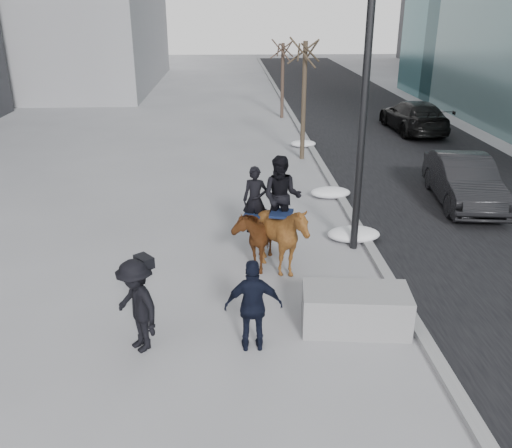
{
  "coord_description": "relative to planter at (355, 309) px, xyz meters",
  "views": [
    {
      "loc": [
        -0.54,
        -9.34,
        5.81
      ],
      "look_at": [
        0.0,
        1.2,
        1.5
      ],
      "focal_mm": 38.0,
      "sensor_mm": 36.0,
      "label": 1
    }
  ],
  "objects": [
    {
      "name": "ground",
      "position": [
        -1.81,
        0.51,
        -0.4
      ],
      "size": [
        120.0,
        120.0,
        0.0
      ],
      "primitive_type": "plane",
      "color": "gray",
      "rests_on": "ground"
    },
    {
      "name": "road",
      "position": [
        5.19,
        10.51,
        -0.4
      ],
      "size": [
        8.0,
        90.0,
        0.01
      ],
      "primitive_type": "cube",
      "color": "black",
      "rests_on": "ground"
    },
    {
      "name": "curb",
      "position": [
        1.19,
        10.51,
        -0.34
      ],
      "size": [
        0.25,
        90.0,
        0.12
      ],
      "primitive_type": "cube",
      "color": "gray",
      "rests_on": "ground"
    },
    {
      "name": "planter",
      "position": [
        0.0,
        0.0,
        0.0
      ],
      "size": [
        2.1,
        1.21,
        0.8
      ],
      "primitive_type": "cube",
      "rotation": [
        0.0,
        0.0,
        -0.1
      ],
      "color": "gray",
      "rests_on": "ground"
    },
    {
      "name": "car_near",
      "position": [
        4.88,
        6.79,
        0.34
      ],
      "size": [
        2.11,
        4.65,
        1.48
      ],
      "primitive_type": "imported",
      "rotation": [
        0.0,
        0.0,
        -0.12
      ],
      "color": "black",
      "rests_on": "ground"
    },
    {
      "name": "car_far",
      "position": [
        6.6,
        16.92,
        0.35
      ],
      "size": [
        2.29,
        5.25,
        1.5
      ],
      "primitive_type": "imported",
      "rotation": [
        0.0,
        0.0,
        3.18
      ],
      "color": "black",
      "rests_on": "ground"
    },
    {
      "name": "tree_near",
      "position": [
        0.59,
        12.28,
        2.11
      ],
      "size": [
        1.2,
        1.2,
        5.02
      ],
      "primitive_type": null,
      "color": "#33281E",
      "rests_on": "ground"
    },
    {
      "name": "tree_far",
      "position": [
        0.59,
        20.75,
        1.76
      ],
      "size": [
        1.2,
        1.2,
        4.33
      ],
      "primitive_type": null,
      "color": "#382A21",
      "rests_on": "ground"
    },
    {
      "name": "mounted_left",
      "position": [
        -1.76,
        2.96,
        0.47
      ],
      "size": [
        1.19,
        1.94,
        2.34
      ],
      "color": "#4D2A0F",
      "rests_on": "ground"
    },
    {
      "name": "mounted_right",
      "position": [
        -1.19,
        2.43,
        0.69
      ],
      "size": [
        1.81,
        1.94,
        2.73
      ],
      "color": "#45230D",
      "rests_on": "ground"
    },
    {
      "name": "feeder",
      "position": [
        -1.97,
        -0.58,
        0.48
      ],
      "size": [
        1.03,
        0.86,
        1.75
      ],
      "color": "black",
      "rests_on": "ground"
    },
    {
      "name": "camera_crew",
      "position": [
        -4.02,
        -0.47,
        0.48
      ],
      "size": [
        1.22,
        1.29,
        1.75
      ],
      "color": "black",
      "rests_on": "ground"
    },
    {
      "name": "lamppost",
      "position": [
        0.79,
        3.75,
        4.59
      ],
      "size": [
        0.25,
        1.45,
        9.09
      ],
      "color": "black",
      "rests_on": "ground"
    },
    {
      "name": "snow_piles",
      "position": [
        0.89,
        7.56,
        -0.24
      ],
      "size": [
        1.39,
        10.87,
        0.35
      ],
      "color": "white",
      "rests_on": "ground"
    }
  ]
}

